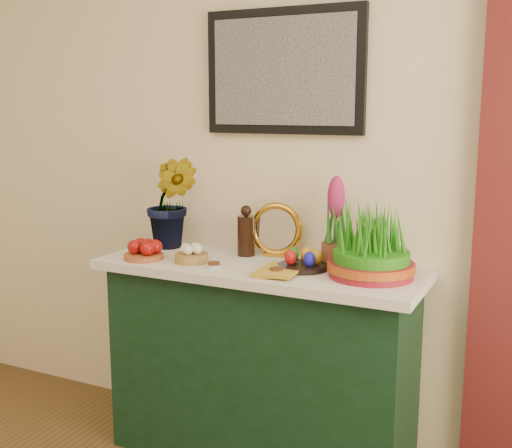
{
  "coord_description": "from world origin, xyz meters",
  "views": [
    {
      "loc": [
        1.12,
        -0.39,
        1.55
      ],
      "look_at": [
        -0.03,
        1.95,
        1.07
      ],
      "focal_mm": 45.0,
      "sensor_mm": 36.0,
      "label": 1
    }
  ],
  "objects_px": {
    "hyacinth_green": "(171,187)",
    "book": "(261,268)",
    "wheatgrass_sabzeh": "(372,246)",
    "mirror": "(276,230)",
    "sideboard": "(261,366)"
  },
  "relations": [
    {
      "from": "hyacinth_green",
      "to": "book",
      "type": "xyz_separation_m",
      "value": [
        0.57,
        -0.23,
        -0.27
      ]
    },
    {
      "from": "book",
      "to": "wheatgrass_sabzeh",
      "type": "xyz_separation_m",
      "value": [
        0.42,
        0.12,
        0.11
      ]
    },
    {
      "from": "wheatgrass_sabzeh",
      "to": "hyacinth_green",
      "type": "bearing_deg",
      "value": 173.91
    },
    {
      "from": "mirror",
      "to": "wheatgrass_sabzeh",
      "type": "height_order",
      "value": "wheatgrass_sabzeh"
    },
    {
      "from": "wheatgrass_sabzeh",
      "to": "mirror",
      "type": "bearing_deg",
      "value": 160.69
    },
    {
      "from": "hyacinth_green",
      "to": "wheatgrass_sabzeh",
      "type": "relative_size",
      "value": 1.67
    },
    {
      "from": "wheatgrass_sabzeh",
      "to": "sideboard",
      "type": "bearing_deg",
      "value": 179.4
    },
    {
      "from": "mirror",
      "to": "wheatgrass_sabzeh",
      "type": "relative_size",
      "value": 0.71
    },
    {
      "from": "hyacinth_green",
      "to": "book",
      "type": "relative_size",
      "value": 2.65
    },
    {
      "from": "sideboard",
      "to": "book",
      "type": "bearing_deg",
      "value": -65.31
    },
    {
      "from": "hyacinth_green",
      "to": "book",
      "type": "bearing_deg",
      "value": -40.86
    },
    {
      "from": "sideboard",
      "to": "wheatgrass_sabzeh",
      "type": "distance_m",
      "value": 0.76
    },
    {
      "from": "hyacinth_green",
      "to": "book",
      "type": "distance_m",
      "value": 0.67
    },
    {
      "from": "mirror",
      "to": "book",
      "type": "relative_size",
      "value": 1.13
    },
    {
      "from": "hyacinth_green",
      "to": "sideboard",
      "type": "bearing_deg",
      "value": -30.47
    }
  ]
}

